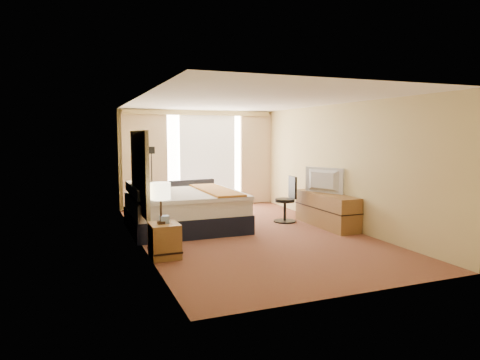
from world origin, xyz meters
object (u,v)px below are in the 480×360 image
object	(u,v)px
floor_lamp	(152,166)
desk_chair	(287,202)
nightstand_right	(141,213)
loveseat	(196,202)
nightstand_left	(165,240)
television	(322,180)
bed	(185,210)
media_dresser	(326,210)
lamp_left	(160,192)
lamp_right	(139,181)

from	to	relation	value
floor_lamp	desk_chair	size ratio (longest dim) A/B	1.61
nightstand_right	loveseat	world-z (taller)	loveseat
nightstand_left	nightstand_right	size ratio (longest dim) A/B	1.00
nightstand_right	television	world-z (taller)	television
bed	television	bearing A→B (deg)	-14.20
nightstand_right	bed	xyz separation A→B (m)	(0.81, -0.60, 0.13)
television	floor_lamp	bearing A→B (deg)	24.63
floor_lamp	television	world-z (taller)	floor_lamp
nightstand_right	loveseat	bearing A→B (deg)	34.32
media_dresser	bed	bearing A→B (deg)	163.62
bed	lamp_left	size ratio (longest dim) A/B	3.44
nightstand_right	media_dresser	distance (m)	3.97
nightstand_left	floor_lamp	xyz separation A→B (m)	(0.50, 3.94, 0.90)
media_dresser	desk_chair	xyz separation A→B (m)	(-0.57, 0.72, 0.11)
nightstand_right	floor_lamp	size ratio (longest dim) A/B	0.33
bed	television	size ratio (longest dim) A/B	2.37
nightstand_right	television	size ratio (longest dim) A/B	0.58
lamp_right	lamp_left	bearing A→B (deg)	-91.05
floor_lamp	lamp_right	xyz separation A→B (m)	(-0.51, -1.38, -0.19)
lamp_right	loveseat	bearing A→B (deg)	32.54
loveseat	television	world-z (taller)	television
loveseat	floor_lamp	distance (m)	1.42
floor_lamp	nightstand_right	bearing A→B (deg)	-109.11
desk_chair	floor_lamp	bearing A→B (deg)	147.37
desk_chair	lamp_left	size ratio (longest dim) A/B	1.56
lamp_left	lamp_right	size ratio (longest dim) A/B	1.19
nightstand_left	lamp_right	world-z (taller)	lamp_right
nightstand_right	lamp_left	bearing A→B (deg)	-91.21
nightstand_left	media_dresser	xyz separation A→B (m)	(3.70, 1.05, 0.07)
nightstand_left	nightstand_right	distance (m)	2.50
bed	desk_chair	xyz separation A→B (m)	(2.32, -0.13, 0.05)
bed	lamp_right	distance (m)	1.20
floor_lamp	desk_chair	world-z (taller)	floor_lamp
loveseat	desk_chair	distance (m)	2.40
media_dresser	loveseat	world-z (taller)	loveseat
bed	floor_lamp	bearing A→B (deg)	98.56
floor_lamp	lamp_left	size ratio (longest dim) A/B	2.51
lamp_right	television	bearing A→B (deg)	-20.73
lamp_left	nightstand_right	bearing A→B (deg)	88.79
desk_chair	nightstand_left	bearing A→B (deg)	-143.58
lamp_right	television	distance (m)	3.91
floor_lamp	lamp_right	world-z (taller)	floor_lamp
nightstand_right	floor_lamp	bearing A→B (deg)	70.89
desk_chair	lamp_left	xyz separation A→B (m)	(-3.18, -1.78, 0.60)
media_dresser	lamp_right	bearing A→B (deg)	157.78
lamp_right	nightstand_right	bearing A→B (deg)	-84.76
desk_chair	lamp_right	size ratio (longest dim) A/B	1.86
nightstand_left	lamp_right	bearing A→B (deg)	90.13
lamp_left	loveseat	bearing A→B (deg)	66.09
nightstand_right	media_dresser	world-z (taller)	media_dresser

